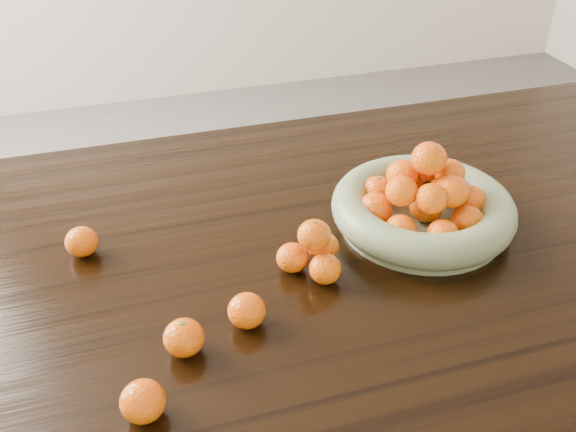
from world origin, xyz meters
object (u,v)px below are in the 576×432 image
object	(u,v)px
dining_table	(294,284)
orange_pyramid	(314,252)
loose_orange_0	(184,338)
fruit_bowl	(423,205)

from	to	relation	value
dining_table	orange_pyramid	size ratio (longest dim) A/B	17.35
dining_table	loose_orange_0	size ratio (longest dim) A/B	33.40
loose_orange_0	fruit_bowl	bearing A→B (deg)	22.21
fruit_bowl	loose_orange_0	xyz separation A→B (m)	(-0.48, -0.20, -0.02)
dining_table	loose_orange_0	xyz separation A→B (m)	(-0.23, -0.20, 0.12)
dining_table	loose_orange_0	world-z (taller)	loose_orange_0
fruit_bowl	orange_pyramid	xyz separation A→B (m)	(-0.24, -0.07, -0.01)
fruit_bowl	loose_orange_0	size ratio (longest dim) A/B	5.65
orange_pyramid	fruit_bowl	bearing A→B (deg)	15.96
dining_table	orange_pyramid	distance (m)	0.15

